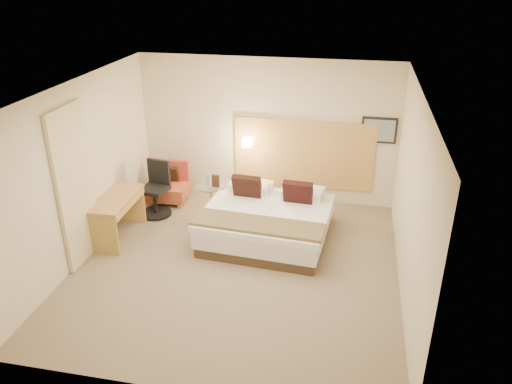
% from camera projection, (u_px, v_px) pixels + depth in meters
% --- Properties ---
extents(floor, '(4.80, 5.00, 0.02)m').
position_uv_depth(floor, '(237.00, 266.00, 7.62)').
color(floor, '#7E6C54').
rests_on(floor, ground).
extents(ceiling, '(4.80, 5.00, 0.02)m').
position_uv_depth(ceiling, '(234.00, 90.00, 6.47)').
color(ceiling, white).
rests_on(ceiling, floor).
extents(wall_back, '(4.80, 0.02, 2.70)m').
position_uv_depth(wall_back, '(267.00, 131.00, 9.27)').
color(wall_back, beige).
rests_on(wall_back, floor).
extents(wall_front, '(4.80, 0.02, 2.70)m').
position_uv_depth(wall_front, '(175.00, 290.00, 4.81)').
color(wall_front, beige).
rests_on(wall_front, floor).
extents(wall_left, '(0.02, 5.00, 2.70)m').
position_uv_depth(wall_left, '(79.00, 172.00, 7.47)').
color(wall_left, beige).
rests_on(wall_left, floor).
extents(wall_right, '(0.02, 5.00, 2.70)m').
position_uv_depth(wall_right, '(412.00, 200.00, 6.61)').
color(wall_right, beige).
rests_on(wall_right, floor).
extents(headboard_panel, '(2.60, 0.04, 1.30)m').
position_uv_depth(headboard_panel, '(303.00, 154.00, 9.28)').
color(headboard_panel, tan).
rests_on(headboard_panel, wall_back).
extents(art_frame, '(0.62, 0.03, 0.47)m').
position_uv_depth(art_frame, '(379.00, 130.00, 8.82)').
color(art_frame, black).
rests_on(art_frame, wall_back).
extents(art_canvas, '(0.54, 0.01, 0.39)m').
position_uv_depth(art_canvas, '(379.00, 130.00, 8.80)').
color(art_canvas, gray).
rests_on(art_canvas, wall_back).
extents(lamp_arm, '(0.02, 0.12, 0.02)m').
position_uv_depth(lamp_arm, '(248.00, 141.00, 9.34)').
color(lamp_arm, silver).
rests_on(lamp_arm, wall_back).
extents(lamp_shade, '(0.15, 0.15, 0.15)m').
position_uv_depth(lamp_shade, '(247.00, 142.00, 9.28)').
color(lamp_shade, '#FEEDC6').
rests_on(lamp_shade, wall_back).
extents(curtain, '(0.06, 0.90, 2.42)m').
position_uv_depth(curtain, '(75.00, 187.00, 7.30)').
color(curtain, beige).
rests_on(curtain, wall_left).
extents(bottle_a, '(0.06, 0.06, 0.21)m').
position_uv_depth(bottle_a, '(208.00, 179.00, 8.92)').
color(bottle_a, '#8BACD7').
rests_on(bottle_a, side_table).
extents(menu_folder, '(0.13, 0.05, 0.23)m').
position_uv_depth(menu_folder, '(216.00, 181.00, 8.82)').
color(menu_folder, '#381E17').
rests_on(menu_folder, side_table).
extents(bed, '(2.13, 2.09, 0.98)m').
position_uv_depth(bed, '(268.00, 220.00, 8.27)').
color(bed, '#3F2F1F').
rests_on(bed, floor).
extents(lounge_chair, '(0.74, 0.66, 0.75)m').
position_uv_depth(lounge_chair, '(169.00, 186.00, 9.57)').
color(lounge_chair, tan).
rests_on(lounge_chair, floor).
extents(side_table, '(0.52, 0.52, 0.57)m').
position_uv_depth(side_table, '(211.00, 199.00, 9.01)').
color(side_table, white).
rests_on(side_table, floor).
extents(desk, '(0.56, 1.19, 0.74)m').
position_uv_depth(desk, '(117.00, 206.00, 8.16)').
color(desk, '#B37D46').
rests_on(desk, floor).
extents(desk_chair, '(0.65, 0.65, 0.99)m').
position_uv_depth(desk_chair, '(156.00, 193.00, 9.00)').
color(desk_chair, black).
rests_on(desk_chair, floor).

